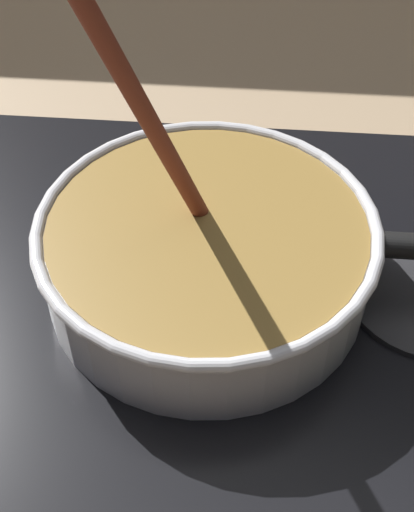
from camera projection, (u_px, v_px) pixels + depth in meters
name	position (u px, v px, depth m)	size (l,w,h in m)	color
ground	(69.00, 352.00, 0.60)	(2.40, 1.60, 0.04)	#9E8466
hob_plate	(207.00, 288.00, 0.61)	(0.56, 0.48, 0.01)	black
burner_ring	(207.00, 281.00, 0.61)	(0.19, 0.19, 0.01)	#592D0C
cooking_pan	(209.00, 252.00, 0.58)	(0.44, 0.29, 0.30)	silver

